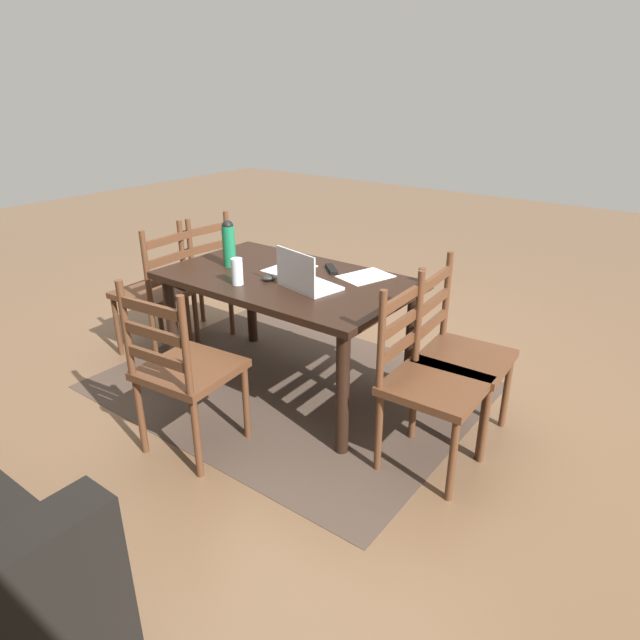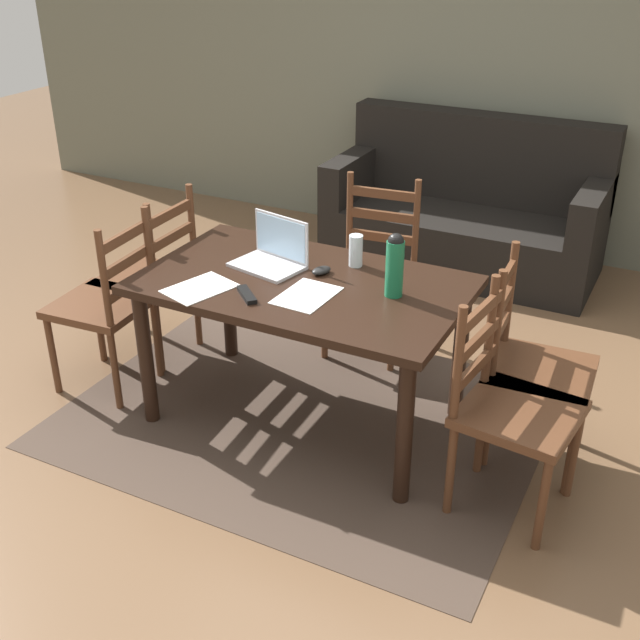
{
  "view_description": "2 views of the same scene",
  "coord_description": "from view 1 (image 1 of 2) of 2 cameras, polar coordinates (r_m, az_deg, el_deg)",
  "views": [
    {
      "loc": [
        -2.0,
        2.35,
        1.78
      ],
      "look_at": [
        -0.13,
        -0.15,
        0.44
      ],
      "focal_mm": 31.12,
      "sensor_mm": 36.0,
      "label": 1
    },
    {
      "loc": [
        1.54,
        -2.85,
        2.23
      ],
      "look_at": [
        0.02,
        0.12,
        0.48
      ],
      "focal_mm": 44.48,
      "sensor_mm": 36.0,
      "label": 2
    }
  ],
  "objects": [
    {
      "name": "ground_plane",
      "position": [
        3.56,
        -3.14,
        -6.77
      ],
      "size": [
        14.0,
        14.0,
        0.0
      ],
      "primitive_type": "plane",
      "color": "brown"
    },
    {
      "name": "paper_stack_left",
      "position": [
        3.26,
        4.71,
        4.48
      ],
      "size": [
        0.29,
        0.35,
        0.0
      ],
      "primitive_type": "cube",
      "rotation": [
        0.0,
        0.0,
        -0.31
      ],
      "color": "white",
      "rests_on": "dining_table"
    },
    {
      "name": "tv_remote",
      "position": [
        3.36,
        1.19,
        5.27
      ],
      "size": [
        0.16,
        0.15,
        0.02
      ],
      "primitive_type": "cube",
      "rotation": [
        0.0,
        0.0,
        0.83
      ],
      "color": "black",
      "rests_on": "dining_table"
    },
    {
      "name": "water_bottle",
      "position": [
        3.46,
        -9.37,
        7.87
      ],
      "size": [
        0.08,
        0.08,
        0.29
      ],
      "color": "#197247",
      "rests_on": "dining_table"
    },
    {
      "name": "laptop",
      "position": [
        3.04,
        -1.63,
        4.24
      ],
      "size": [
        0.36,
        0.28,
        0.23
      ],
      "color": "silver",
      "rests_on": "dining_table"
    },
    {
      "name": "chair_left_far",
      "position": [
        2.72,
        11.01,
        -6.17
      ],
      "size": [
        0.45,
        0.45,
        0.95
      ],
      "color": "#56331E",
      "rests_on": "ground"
    },
    {
      "name": "computer_mouse",
      "position": [
        3.2,
        -5.2,
        4.36
      ],
      "size": [
        0.09,
        0.12,
        0.03
      ],
      "primitive_type": "ellipsoid",
      "rotation": [
        0.0,
        0.0,
        -0.4
      ],
      "color": "black",
      "rests_on": "dining_table"
    },
    {
      "name": "paper_stack_right",
      "position": [
        3.4,
        -3.15,
        5.32
      ],
      "size": [
        0.23,
        0.31,
        0.0
      ],
      "primitive_type": "cube",
      "rotation": [
        0.0,
        0.0,
        -0.05
      ],
      "color": "white",
      "rests_on": "dining_table"
    },
    {
      "name": "chair_far_head",
      "position": [
        2.84,
        -13.78,
        -5.07
      ],
      "size": [
        0.48,
        0.48,
        0.95
      ],
      "color": "#56331E",
      "rests_on": "ground"
    },
    {
      "name": "chair_right_near",
      "position": [
        4.15,
        -12.68,
        4.15
      ],
      "size": [
        0.49,
        0.49,
        0.95
      ],
      "color": "#56331E",
      "rests_on": "ground"
    },
    {
      "name": "chair_left_near",
      "position": [
        3.01,
        13.99,
        -3.48
      ],
      "size": [
        0.47,
        0.47,
        0.95
      ],
      "color": "#56331E",
      "rests_on": "ground"
    },
    {
      "name": "dining_table",
      "position": [
        3.29,
        -3.38,
        2.86
      ],
      "size": [
        1.46,
        0.87,
        0.73
      ],
      "color": "black",
      "rests_on": "ground"
    },
    {
      "name": "chair_right_far",
      "position": [
        3.95,
        -16.4,
        2.79
      ],
      "size": [
        0.46,
        0.46,
        0.95
      ],
      "color": "#56331E",
      "rests_on": "ground"
    },
    {
      "name": "drinking_glass",
      "position": [
        3.14,
        -8.52,
        4.96
      ],
      "size": [
        0.06,
        0.06,
        0.15
      ],
      "primitive_type": "cylinder",
      "color": "silver",
      "rests_on": "dining_table"
    },
    {
      "name": "area_rug",
      "position": [
        3.56,
        -3.14,
        -6.73
      ],
      "size": [
        2.23,
        1.71,
        0.01
      ],
      "primitive_type": "cube",
      "color": "#47382D",
      "rests_on": "ground"
    }
  ]
}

